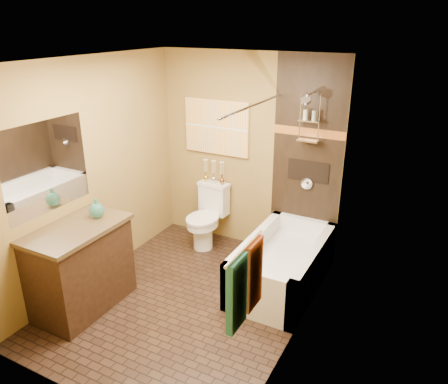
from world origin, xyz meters
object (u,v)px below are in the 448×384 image
Objects in this scene: toilet at (207,216)px; sunset_painting at (217,127)px; bathtub at (282,268)px; vanity at (80,267)px.

sunset_painting is at bearing 95.12° from toilet.
bathtub is 1.84× the size of toilet.
toilet is (0.00, -0.27, -1.14)m from sunset_painting.
sunset_painting is 1.17m from toilet.
bathtub is at bearing -30.44° from sunset_painting.
vanity is (-1.72, -1.33, 0.24)m from bathtub.
toilet is 1.85m from vanity.
toilet is at bearing 159.71° from bathtub.
sunset_painting is 0.60× the size of bathtub.
toilet is at bearing 74.69° from vanity.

